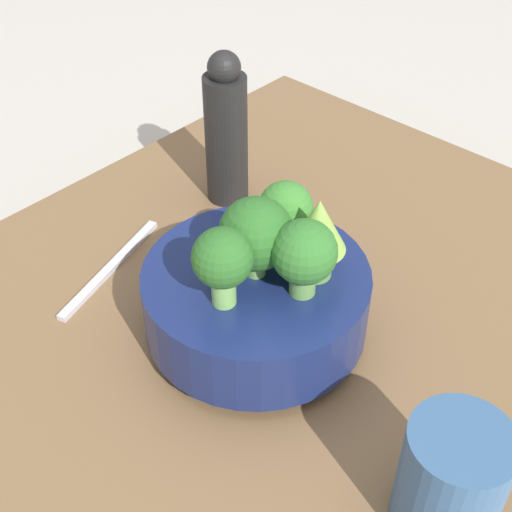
{
  "coord_description": "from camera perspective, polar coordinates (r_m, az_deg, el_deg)",
  "views": [
    {
      "loc": [
        0.36,
        0.36,
        0.54
      ],
      "look_at": [
        0.01,
        0.03,
        0.14
      ],
      "focal_mm": 50.0,
      "sensor_mm": 36.0,
      "label": 1
    }
  ],
  "objects": [
    {
      "name": "ground_plane",
      "position": [
        0.74,
        -1.37,
        -6.52
      ],
      "size": [
        6.0,
        6.0,
        0.0
      ],
      "primitive_type": "plane",
      "color": "#ADA89E"
    },
    {
      "name": "table",
      "position": [
        0.73,
        -1.39,
        -5.54
      ],
      "size": [
        0.85,
        0.62,
        0.04
      ],
      "color": "brown",
      "rests_on": "ground_plane"
    },
    {
      "name": "bowl",
      "position": [
        0.66,
        0.0,
        -3.55
      ],
      "size": [
        0.21,
        0.21,
        0.08
      ],
      "color": "navy",
      "rests_on": "table"
    },
    {
      "name": "broccoli_floret_left",
      "position": [
        0.65,
        2.38,
        3.67
      ],
      "size": [
        0.05,
        0.05,
        0.07
      ],
      "color": "#609347",
      "rests_on": "bowl"
    },
    {
      "name": "broccoli_floret_right",
      "position": [
        0.58,
        -2.69,
        -0.37
      ],
      "size": [
        0.05,
        0.05,
        0.08
      ],
      "color": "#7AB256",
      "rests_on": "bowl"
    },
    {
      "name": "broccoli_floret_back",
      "position": [
        0.59,
        3.79,
        0.11
      ],
      "size": [
        0.06,
        0.06,
        0.07
      ],
      "color": "#609347",
      "rests_on": "bowl"
    },
    {
      "name": "broccoli_floret_center",
      "position": [
        0.61,
        0.0,
        1.74
      ],
      "size": [
        0.07,
        0.07,
        0.08
      ],
      "color": "#6BA34C",
      "rests_on": "bowl"
    },
    {
      "name": "romanesco_piece_far",
      "position": [
        0.61,
        4.98,
        1.99
      ],
      "size": [
        0.05,
        0.05,
        0.08
      ],
      "color": "#609347",
      "rests_on": "bowl"
    },
    {
      "name": "cup",
      "position": [
        0.55,
        15.32,
        -17.01
      ],
      "size": [
        0.08,
        0.08,
        0.1
      ],
      "color": "#33567F",
      "rests_on": "table"
    },
    {
      "name": "pepper_mill",
      "position": [
        0.82,
        -2.41,
        9.89
      ],
      "size": [
        0.05,
        0.05,
        0.19
      ],
      "color": "black",
      "rests_on": "table"
    },
    {
      "name": "fork",
      "position": [
        0.78,
        -11.55,
        -0.92
      ],
      "size": [
        0.17,
        0.06,
        0.01
      ],
      "color": "silver",
      "rests_on": "table"
    }
  ]
}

